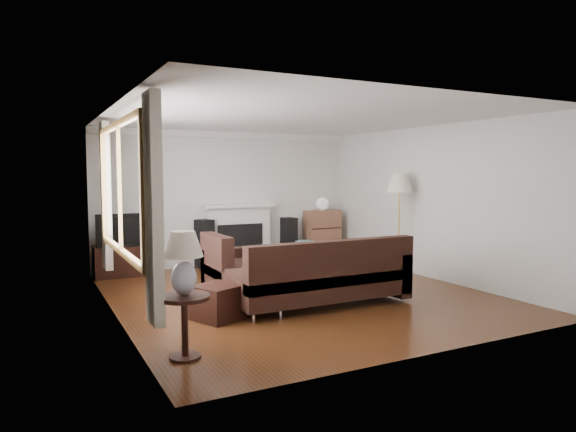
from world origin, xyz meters
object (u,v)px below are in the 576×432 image
sectional_sofa (319,273)px  floor_lamp (399,224)px  bookshelf (322,234)px  side_table (185,327)px  tv_stand (126,261)px  coffee_table (272,272)px

sectional_sofa → floor_lamp: size_ratio=1.49×
bookshelf → sectional_sofa: 3.75m
sectional_sofa → floor_lamp: 2.57m
bookshelf → side_table: size_ratio=1.64×
tv_stand → coffee_table: size_ratio=0.96×
bookshelf → sectional_sofa: (-1.96, -3.19, -0.07)m
tv_stand → bookshelf: bearing=0.6°
coffee_table → side_table: size_ratio=1.79×
sectional_sofa → side_table: sectional_sofa is taller
bookshelf → sectional_sofa: bookshelf is taller
bookshelf → floor_lamp: 2.10m
tv_stand → floor_lamp: size_ratio=0.59×
side_table → coffee_table: bearing=49.8°
side_table → floor_lamp: bearing=27.5°
tv_stand → side_table: bearing=-92.6°
bookshelf → coffee_table: bearing=-137.0°
tv_stand → sectional_sofa: 3.70m
bookshelf → floor_lamp: size_ratio=0.57×
coffee_table → side_table: (-2.05, -2.43, 0.09)m
tv_stand → coffee_table: tv_stand is taller
floor_lamp → side_table: size_ratio=2.88×
bookshelf → sectional_sofa: bearing=-121.5°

